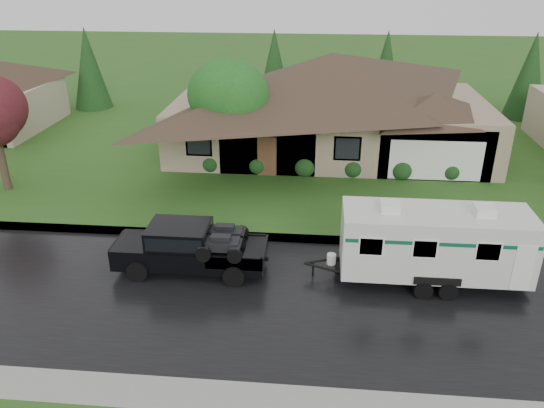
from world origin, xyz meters
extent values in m
plane|color=#2B591B|center=(0.00, 0.00, 0.00)|extent=(140.00, 140.00, 0.00)
cube|color=black|center=(0.00, -2.00, 0.01)|extent=(140.00, 8.00, 0.01)
cube|color=gray|center=(0.00, 2.25, 0.07)|extent=(140.00, 0.50, 0.15)
cube|color=#2B591B|center=(0.00, 15.00, 0.07)|extent=(140.00, 26.00, 0.15)
cube|color=gray|center=(2.00, 14.00, 1.65)|extent=(18.00, 10.00, 3.00)
pyramid|color=#35241D|center=(2.00, 14.00, 5.75)|extent=(19.44, 10.80, 2.60)
cube|color=gray|center=(7.40, 11.00, 1.50)|extent=(5.76, 4.00, 2.70)
cylinder|color=#382B1E|center=(-3.32, 9.42, 1.48)|extent=(0.41, 0.41, 2.67)
sphere|color=#277024|center=(-3.32, 9.42, 4.40)|extent=(3.68, 3.68, 3.68)
cylinder|color=#382B1E|center=(-13.91, 5.97, 1.33)|extent=(0.38, 0.38, 2.35)
sphere|color=#143814|center=(-4.30, 9.30, 0.65)|extent=(1.00, 1.00, 1.00)
sphere|color=#143814|center=(-1.78, 9.30, 0.65)|extent=(1.00, 1.00, 1.00)
sphere|color=#143814|center=(0.74, 9.30, 0.65)|extent=(1.00, 1.00, 1.00)
sphere|color=#143814|center=(3.26, 9.30, 0.65)|extent=(1.00, 1.00, 1.00)
sphere|color=#143814|center=(5.78, 9.30, 0.65)|extent=(1.00, 1.00, 1.00)
sphere|color=#143814|center=(8.30, 9.30, 0.65)|extent=(1.00, 1.00, 1.00)
cube|color=black|center=(-3.13, -0.41, 0.72)|extent=(5.51, 1.84, 0.79)
cube|color=black|center=(-5.15, -0.41, 0.96)|extent=(1.47, 1.79, 0.32)
cube|color=black|center=(-3.49, -0.41, 1.42)|extent=(2.20, 1.73, 0.83)
cube|color=black|center=(-3.49, -0.41, 1.47)|extent=(2.02, 1.76, 0.50)
cube|color=black|center=(-1.38, -0.41, 0.90)|extent=(2.02, 1.74, 0.06)
cylinder|color=black|center=(-4.87, -1.31, 0.39)|extent=(0.77, 0.29, 0.77)
cylinder|color=black|center=(-4.87, 0.49, 0.39)|extent=(0.77, 0.29, 0.77)
cylinder|color=black|center=(-1.38, -1.31, 0.39)|extent=(0.77, 0.29, 0.77)
cylinder|color=black|center=(-1.38, 0.49, 0.39)|extent=(0.77, 0.29, 0.77)
cube|color=silver|center=(5.57, -0.41, 1.63)|extent=(6.43, 2.20, 2.25)
cube|color=black|center=(5.57, -0.41, 0.37)|extent=(6.79, 1.10, 0.13)
cube|color=#0A4B36|center=(5.57, -0.41, 2.12)|extent=(6.30, 2.22, 0.13)
cube|color=white|center=(3.92, -0.41, 2.90)|extent=(0.64, 0.73, 0.29)
cube|color=white|center=(7.04, -0.41, 2.90)|extent=(0.64, 0.73, 0.29)
cylinder|color=black|center=(5.16, -1.50, 0.32)|extent=(0.64, 0.22, 0.64)
cylinder|color=black|center=(5.16, 0.67, 0.32)|extent=(0.64, 0.22, 0.64)
cylinder|color=black|center=(5.99, -1.50, 0.32)|extent=(0.64, 0.22, 0.64)
cylinder|color=black|center=(5.99, 0.67, 0.32)|extent=(0.64, 0.22, 0.64)
camera|label=1|loc=(1.42, -17.03, 10.52)|focal=35.00mm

